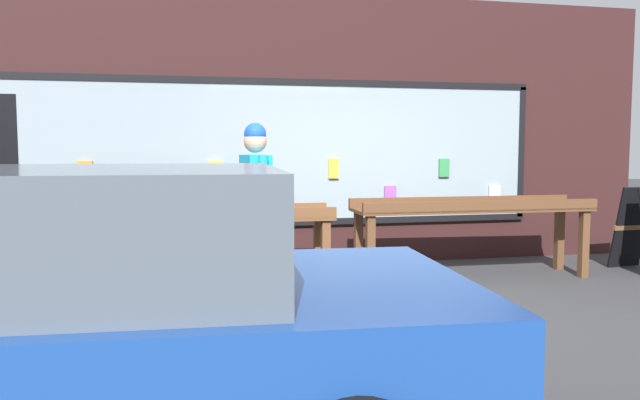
{
  "coord_description": "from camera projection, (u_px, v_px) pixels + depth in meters",
  "views": [
    {
      "loc": [
        -1.72,
        -5.37,
        1.51
      ],
      "look_at": [
        -0.31,
        1.0,
        0.95
      ],
      "focal_mm": 35.0,
      "sensor_mm": 36.0,
      "label": 1
    }
  ],
  "objects": [
    {
      "name": "small_dog",
      "position": [
        311.0,
        275.0,
        6.04
      ],
      "size": [
        0.23,
        0.59,
        0.39
      ],
      "rotation": [
        0.0,
        0.0,
        1.68
      ],
      "color": "#99724C",
      "rests_on": "ground_plane"
    },
    {
      "name": "ground_plane",
      "position": [
        376.0,
        311.0,
        5.72
      ],
      "size": [
        40.0,
        40.0,
        0.0
      ],
      "primitive_type": "plane",
      "color": "#38383A"
    },
    {
      "name": "display_table_left",
      "position": [
        202.0,
        224.0,
        6.5
      ],
      "size": [
        2.77,
        0.62,
        0.88
      ],
      "color": "brown",
      "rests_on": "ground_plane"
    },
    {
      "name": "parked_car",
      "position": [
        17.0,
        311.0,
        2.92
      ],
      "size": [
        4.44,
        2.16,
        1.41
      ],
      "rotation": [
        0.0,
        0.0,
        -0.06
      ],
      "color": "navy",
      "rests_on": "ground_plane"
    },
    {
      "name": "shopfront_facade",
      "position": [
        313.0,
        133.0,
        7.89
      ],
      "size": [
        8.94,
        0.29,
        3.42
      ],
      "color": "#331919",
      "rests_on": "ground_plane"
    },
    {
      "name": "display_table_right",
      "position": [
        472.0,
        214.0,
        7.15
      ],
      "size": [
        2.77,
        0.7,
        0.92
      ],
      "color": "brown",
      "rests_on": "ground_plane"
    },
    {
      "name": "person_browsing",
      "position": [
        256.0,
        196.0,
        6.07
      ],
      "size": [
        0.28,
        0.68,
        1.74
      ],
      "rotation": [
        0.0,
        0.0,
        1.7
      ],
      "color": "#4C382D",
      "rests_on": "ground_plane"
    }
  ]
}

